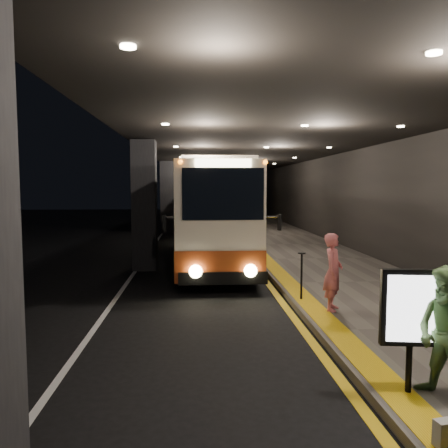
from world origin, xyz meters
name	(u,v)px	position (x,y,z in m)	size (l,w,h in m)	color
ground	(187,298)	(0.00, 0.00, 0.00)	(90.00, 90.00, 0.00)	black
lane_line_white	(140,264)	(-1.80, 5.00, 0.01)	(0.12, 50.00, 0.01)	silver
kerb_stripe_yellow	(252,263)	(2.35, 5.00, 0.01)	(0.18, 50.00, 0.01)	gold
sidewalk	(315,260)	(4.75, 5.00, 0.07)	(4.50, 50.00, 0.15)	#514C44
tactile_strip	(266,259)	(2.85, 5.00, 0.16)	(0.50, 50.00, 0.01)	gold
terminal_wall	(376,183)	(7.00, 5.00, 3.00)	(0.10, 50.00, 6.00)	black
support_columns	(145,206)	(-1.50, 4.00, 2.20)	(0.80, 24.80, 4.40)	black
canopy	(257,139)	(2.50, 5.00, 4.60)	(9.00, 50.00, 0.40)	black
coach_main	(214,217)	(0.93, 5.51, 1.70)	(2.48, 11.43, 3.55)	beige
coach_second	(209,203)	(1.15, 18.58, 1.73)	(3.07, 11.59, 3.60)	beige
coach_third	(202,198)	(0.84, 30.42, 1.77)	(2.65, 11.80, 3.70)	beige
passenger_boarding	(333,272)	(3.21, -1.85, 0.99)	(0.62, 0.40, 1.69)	#B85657
passenger_waiting_green	(448,335)	(3.35, -5.96, 1.01)	(0.83, 0.51, 1.71)	#597F46
bag_plain	(446,434)	(2.80, -6.88, 0.29)	(0.23, 0.13, 0.29)	#B1AEA5
info_sign	(411,310)	(3.00, -5.70, 1.25)	(0.78, 0.21, 1.63)	black
stanchion_post	(301,276)	(2.75, -0.91, 0.71)	(0.05, 0.05, 1.12)	black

